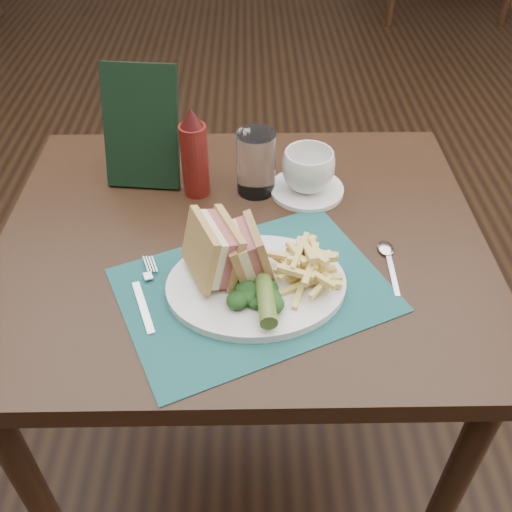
{
  "coord_description": "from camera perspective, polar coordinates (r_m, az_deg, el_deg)",
  "views": [
    {
      "loc": [
        0.01,
        -1.32,
        1.43
      ],
      "look_at": [
        0.02,
        -0.61,
        0.8
      ],
      "focal_mm": 40.0,
      "sensor_mm": 36.0,
      "label": 1
    }
  ],
  "objects": [
    {
      "name": "ketchup_bottle",
      "position": [
        1.13,
        -6.2,
        10.25
      ],
      "size": [
        0.06,
        0.06,
        0.19
      ],
      "primitive_type": null,
      "rotation": [
        0.0,
        0.0,
        0.13
      ],
      "color": "#5C140F",
      "rests_on": "table_main"
    },
    {
      "name": "coffee_cup",
      "position": [
        1.15,
        5.23,
        8.55
      ],
      "size": [
        0.14,
        0.14,
        0.08
      ],
      "primitive_type": "imported",
      "rotation": [
        0.0,
        0.0,
        0.44
      ],
      "color": "white",
      "rests_on": "saucer"
    },
    {
      "name": "kale_garnish",
      "position": [
        0.9,
        0.01,
        -4.17
      ],
      "size": [
        0.11,
        0.08,
        0.03
      ],
      "primitive_type": null,
      "color": "#143814",
      "rests_on": "plate"
    },
    {
      "name": "pickle_spear",
      "position": [
        0.89,
        0.95,
        -3.99
      ],
      "size": [
        0.03,
        0.12,
        0.03
      ],
      "primitive_type": "cylinder",
      "rotation": [
        1.54,
        0.0,
        0.06
      ],
      "color": "#4E6C29",
      "rests_on": "plate"
    },
    {
      "name": "table_main",
      "position": [
        1.33,
        -1.17,
        -10.39
      ],
      "size": [
        0.9,
        0.75,
        0.75
      ],
      "primitive_type": null,
      "color": "black",
      "rests_on": "ground"
    },
    {
      "name": "plate",
      "position": [
        0.95,
        0.03,
        -2.89
      ],
      "size": [
        0.32,
        0.27,
        0.01
      ],
      "primitive_type": null,
      "rotation": [
        0.0,
        0.0,
        0.09
      ],
      "color": "white",
      "rests_on": "placemat"
    },
    {
      "name": "floor",
      "position": [
        1.94,
        -1.03,
        -5.53
      ],
      "size": [
        7.0,
        7.0,
        0.0
      ],
      "primitive_type": "plane",
      "color": "black",
      "rests_on": "ground"
    },
    {
      "name": "check_presenter",
      "position": [
        1.18,
        -11.41,
        12.52
      ],
      "size": [
        0.16,
        0.11,
        0.24
      ],
      "primitive_type": "cube",
      "rotation": [
        -0.31,
        0.0,
        -0.11
      ],
      "color": "black",
      "rests_on": "table_main"
    },
    {
      "name": "fork",
      "position": [
        0.96,
        -11.02,
        -3.56
      ],
      "size": [
        0.09,
        0.17,
        0.01
      ],
      "primitive_type": null,
      "rotation": [
        0.0,
        0.0,
        0.34
      ],
      "color": "silver",
      "rests_on": "placemat"
    },
    {
      "name": "spoon",
      "position": [
        1.02,
        13.29,
        -0.82
      ],
      "size": [
        0.04,
        0.15,
        0.01
      ],
      "primitive_type": null,
      "rotation": [
        0.0,
        0.0,
        -0.04
      ],
      "color": "silver",
      "rests_on": "table_main"
    },
    {
      "name": "sandwich_half_a",
      "position": [
        0.92,
        -5.6,
        0.36
      ],
      "size": [
        0.12,
        0.13,
        0.11
      ],
      "primitive_type": null,
      "rotation": [
        0.0,
        0.24,
        0.4
      ],
      "color": "tan",
      "rests_on": "plate"
    },
    {
      "name": "drinking_glass",
      "position": [
        1.14,
        -0.0,
        9.28
      ],
      "size": [
        0.1,
        0.1,
        0.13
      ],
      "primitive_type": "cylinder",
      "rotation": [
        0.0,
        0.0,
        -0.3
      ],
      "color": "white",
      "rests_on": "table_main"
    },
    {
      "name": "saucer",
      "position": [
        1.17,
        5.09,
        6.64
      ],
      "size": [
        0.17,
        0.17,
        0.01
      ],
      "primitive_type": "cylinder",
      "rotation": [
        0.0,
        0.0,
        -0.15
      ],
      "color": "white",
      "rests_on": "table_main"
    },
    {
      "name": "fries_pile",
      "position": [
        0.94,
        4.65,
        -0.72
      ],
      "size": [
        0.18,
        0.2,
        0.06
      ],
      "primitive_type": null,
      "color": "#FAE47D",
      "rests_on": "plate"
    },
    {
      "name": "sandwich_half_b",
      "position": [
        0.93,
        -2.2,
        0.35
      ],
      "size": [
        0.09,
        0.11,
        0.1
      ],
      "primitive_type": null,
      "rotation": [
        0.0,
        -0.24,
        0.22
      ],
      "color": "tan",
      "rests_on": "plate"
    },
    {
      "name": "placemat",
      "position": [
        0.95,
        -0.23,
        -3.37
      ],
      "size": [
        0.52,
        0.45,
        0.0
      ],
      "primitive_type": "cube",
      "rotation": [
        0.0,
        0.0,
        0.42
      ],
      "color": "#1B5556",
      "rests_on": "table_main"
    }
  ]
}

